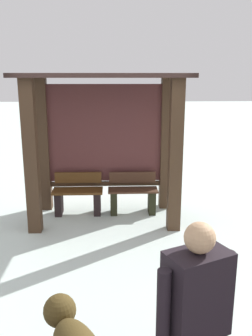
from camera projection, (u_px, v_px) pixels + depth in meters
ground_plane at (105, 218)px, 6.35m from camera, size 60.00×60.00×0.00m
bus_shelter at (104, 126)px, 6.10m from camera, size 2.73×1.52×2.48m
bench_left_inside at (78, 196)px, 6.48m from camera, size 0.89×0.38×0.74m
bench_center_inside at (133, 196)px, 6.52m from camera, size 0.89×0.36×0.74m
person_walking at (196, 313)px, 2.39m from camera, size 0.59×0.42×1.55m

